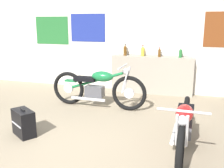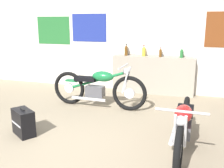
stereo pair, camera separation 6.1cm
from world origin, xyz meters
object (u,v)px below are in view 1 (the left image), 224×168
bottle_left_center (143,51)px  motorcycle_red (184,124)px  hard_case_black (24,123)px  bottle_leftmost (125,50)px  bottle_center (159,53)px  bottle_right_center (181,53)px  motorcycle_green (98,87)px

bottle_left_center → motorcycle_red: 3.25m
hard_case_black → motorcycle_red: bearing=5.9°
bottle_leftmost → motorcycle_red: size_ratio=0.16×
bottle_center → bottle_left_center: bearing=176.4°
bottle_leftmost → bottle_right_center: (1.39, 0.01, -0.03)m
hard_case_black → bottle_left_center: bearing=67.5°
motorcycle_red → hard_case_black: size_ratio=3.86×
bottle_left_center → bottle_center: bottle_left_center is taller
bottle_right_center → motorcycle_red: bearing=-85.3°
bottle_left_center → bottle_right_center: bottle_left_center is taller
bottle_leftmost → motorcycle_green: size_ratio=0.14×
bottle_center → motorcycle_green: bottle_center is taller
bottle_leftmost → bottle_left_center: 0.46m
bottle_left_center → motorcycle_green: bottle_left_center is taller
bottle_left_center → motorcycle_red: size_ratio=0.15×
motorcycle_green → bottle_right_center: bearing=42.6°
bottle_right_center → bottle_left_center: bearing=179.7°
bottle_center → motorcycle_green: bearing=-127.1°
bottle_leftmost → bottle_center: size_ratio=1.25×
bottle_left_center → bottle_right_center: bearing=-0.3°
bottle_right_center → motorcycle_green: 2.28m
bottle_center → hard_case_black: bottle_center is taller
bottle_center → bottle_right_center: size_ratio=0.99×
bottle_center → hard_case_black: (-1.76, -3.19, -0.85)m
bottle_center → hard_case_black: 3.74m
bottle_right_center → motorcycle_red: 3.03m
motorcycle_red → motorcycle_green: (-1.86, 1.46, 0.05)m
bottle_leftmost → bottle_right_center: 1.39m
bottle_center → hard_case_black: size_ratio=0.48×
bottle_leftmost → motorcycle_red: bottle_leftmost is taller
bottle_leftmost → hard_case_black: size_ratio=0.61×
bottle_right_center → bottle_center: bearing=-177.5°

